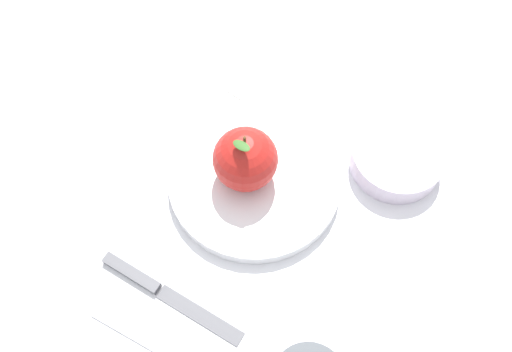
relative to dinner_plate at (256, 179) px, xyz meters
The scene contains 6 objects.
ground_plane 0.04m from the dinner_plate, ahead, with size 2.40×2.40×0.00m, color silver.
dinner_plate is the anchor object (origin of this frame).
apple 0.05m from the dinner_plate, 79.84° to the right, with size 0.08×0.08×0.09m.
side_bowl 0.19m from the dinner_plate, 119.13° to the left, with size 0.12×0.12×0.03m.
knife 0.19m from the dinner_plate, 18.91° to the right, with size 0.05×0.19×0.01m.
linen_napkin 0.16m from the dinner_plate, behind, with size 0.12×0.16×0.00m, color silver.
Camera 1 is at (0.27, 0.11, 0.65)m, focal length 38.60 mm.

